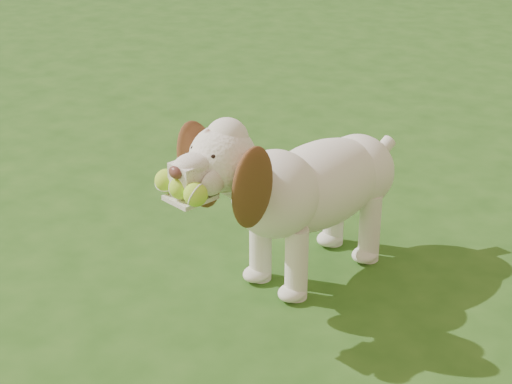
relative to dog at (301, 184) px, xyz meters
The scene contains 2 objects.
ground 0.68m from the dog, 38.38° to the right, with size 80.00×80.00×0.00m, color #234C15.
dog is the anchor object (origin of this frame).
Camera 1 is at (1.12, -2.24, 1.78)m, focal length 60.00 mm.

